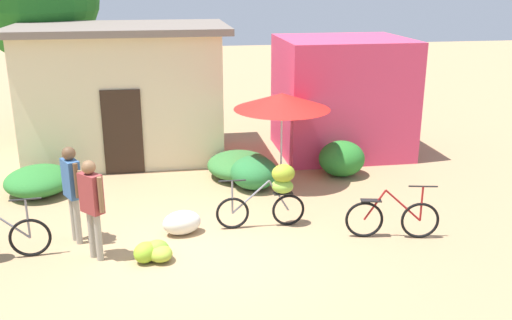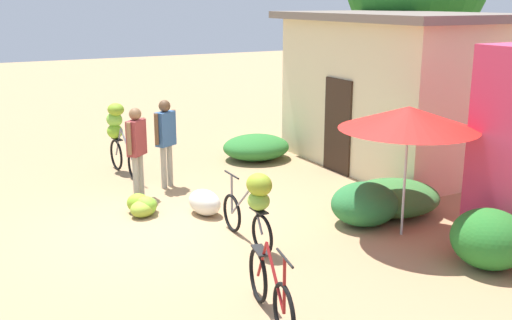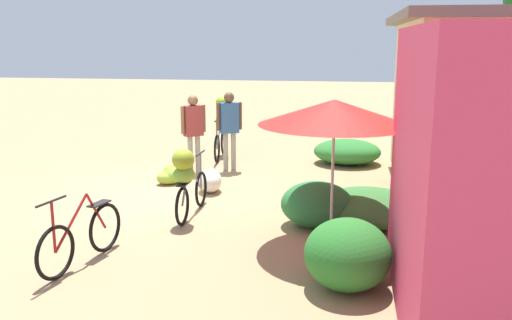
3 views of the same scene
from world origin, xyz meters
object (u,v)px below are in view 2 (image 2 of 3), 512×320
(produce_sack, at_px, (205,202))
(person_bystander, at_px, (137,143))
(bicycle_near_pile, at_px, (255,202))
(banana_pile_on_ground, at_px, (143,206))
(person_vendor, at_px, (166,134))
(building_low, at_px, (392,89))
(bicycle_leftmost, at_px, (118,131))
(bicycle_center_loaded, at_px, (270,291))
(market_umbrella, at_px, (409,118))

(produce_sack, relative_size, person_bystander, 0.41)
(bicycle_near_pile, bearing_deg, banana_pile_on_ground, -156.05)
(banana_pile_on_ground, relative_size, produce_sack, 1.13)
(banana_pile_on_ground, xyz_separation_m, person_vendor, (-1.32, 0.92, 0.92))
(banana_pile_on_ground, bearing_deg, bicycle_near_pile, 23.95)
(building_low, relative_size, bicycle_leftmost, 3.02)
(banana_pile_on_ground, distance_m, person_bystander, 1.30)
(building_low, relative_size, person_bystander, 3.07)
(bicycle_center_loaded, relative_size, person_vendor, 0.94)
(building_low, height_order, person_bystander, building_low)
(market_umbrella, xyz_separation_m, person_vendor, (-4.15, -2.38, -0.80))
(building_low, distance_m, person_vendor, 5.09)
(market_umbrella, bearing_deg, building_low, 143.02)
(bicycle_near_pile, distance_m, bicycle_center_loaded, 2.15)
(person_bystander, bearing_deg, banana_pile_on_ground, -13.41)
(bicycle_near_pile, height_order, person_bystander, person_bystander)
(market_umbrella, height_order, person_vendor, market_umbrella)
(bicycle_near_pile, height_order, produce_sack, bicycle_near_pile)
(person_vendor, bearing_deg, banana_pile_on_ground, -34.96)
(banana_pile_on_ground, xyz_separation_m, person_bystander, (-0.92, 0.22, 0.89))
(building_low, distance_m, produce_sack, 5.34)
(bicycle_center_loaded, bearing_deg, person_vendor, 172.15)
(bicycle_center_loaded, height_order, person_bystander, person_bystander)
(building_low, height_order, bicycle_center_loaded, building_low)
(building_low, relative_size, market_umbrella, 2.47)
(bicycle_leftmost, xyz_separation_m, produce_sack, (3.35, 0.53, -0.67))
(person_bystander, bearing_deg, bicycle_leftmost, 174.55)
(building_low, bearing_deg, market_umbrella, -36.98)
(market_umbrella, relative_size, person_vendor, 1.22)
(building_low, height_order, person_vendor, building_low)
(person_bystander, bearing_deg, bicycle_near_pile, 13.75)
(banana_pile_on_ground, height_order, person_vendor, person_vendor)
(bicycle_leftmost, relative_size, banana_pile_on_ground, 2.18)
(produce_sack, bearing_deg, bicycle_near_pile, 1.93)
(person_bystander, bearing_deg, building_low, 87.48)
(building_low, height_order, market_umbrella, building_low)
(banana_pile_on_ground, distance_m, produce_sack, 1.07)
(bicycle_leftmost, distance_m, bicycle_near_pile, 5.11)
(produce_sack, distance_m, person_bystander, 1.80)
(market_umbrella, distance_m, person_vendor, 4.85)
(bicycle_leftmost, height_order, banana_pile_on_ground, bicycle_leftmost)
(market_umbrella, xyz_separation_m, bicycle_center_loaded, (1.35, -3.13, -1.50))
(market_umbrella, height_order, produce_sack, market_umbrella)
(bicycle_near_pile, bearing_deg, person_vendor, -178.88)
(building_low, height_order, banana_pile_on_ground, building_low)
(bicycle_leftmost, bearing_deg, building_low, 68.57)
(banana_pile_on_ground, bearing_deg, bicycle_center_loaded, 2.26)
(banana_pile_on_ground, bearing_deg, produce_sack, 61.41)
(bicycle_leftmost, relative_size, bicycle_center_loaded, 1.06)
(building_low, xyz_separation_m, market_umbrella, (3.50, -2.64, 0.19))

